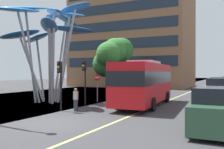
# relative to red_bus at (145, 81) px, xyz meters

# --- Properties ---
(ground) EXTENTS (120.00, 240.00, 0.10)m
(ground) POSITION_rel_red_bus_xyz_m (-2.73, -8.56, -2.01)
(ground) COLOR #38383A
(red_bus) EXTENTS (3.35, 10.00, 3.58)m
(red_bus) POSITION_rel_red_bus_xyz_m (0.00, 0.00, 0.00)
(red_bus) COLOR red
(red_bus) RESTS_ON ground
(leaf_sculpture) EXTENTS (9.60, 10.21, 8.75)m
(leaf_sculpture) POSITION_rel_red_bus_xyz_m (-8.87, -1.39, 4.69)
(leaf_sculpture) COLOR #9EA0A5
(leaf_sculpture) RESTS_ON ground
(traffic_light_kerb_near) EXTENTS (0.28, 0.42, 3.42)m
(traffic_light_kerb_near) POSITION_rel_red_bus_xyz_m (-4.27, -5.31, 0.53)
(traffic_light_kerb_near) COLOR black
(traffic_light_kerb_near) RESTS_ON ground
(traffic_light_kerb_far) EXTENTS (0.28, 0.42, 3.59)m
(traffic_light_kerb_far) POSITION_rel_red_bus_xyz_m (-4.51, -1.79, 0.65)
(traffic_light_kerb_far) COLOR black
(traffic_light_kerb_far) RESTS_ON ground
(car_parked_near) EXTENTS (1.98, 4.60, 2.00)m
(car_parked_near) POSITION_rel_red_bus_xyz_m (5.79, -7.26, -1.01)
(car_parked_near) COLOR #2D5138
(car_parked_near) RESTS_ON ground
(car_parked_mid) EXTENTS (1.96, 4.44, 2.27)m
(car_parked_mid) POSITION_rel_red_bus_xyz_m (5.59, -0.11, -0.90)
(car_parked_mid) COLOR gray
(car_parked_mid) RESTS_ON ground
(car_parked_far) EXTENTS (2.08, 3.83, 2.23)m
(car_parked_far) POSITION_rel_red_bus_xyz_m (5.31, 6.02, -0.91)
(car_parked_far) COLOR black
(car_parked_far) RESTS_ON ground
(tree_pavement_near) EXTENTS (4.21, 4.94, 7.41)m
(tree_pavement_near) POSITION_rel_red_bus_xyz_m (-8.94, 11.64, 3.26)
(tree_pavement_near) COLOR brown
(tree_pavement_near) RESTS_ON ground
(tree_pavement_far) EXTENTS (5.57, 4.64, 7.58)m
(tree_pavement_far) POSITION_rel_red_bus_xyz_m (-9.31, 13.00, 2.80)
(tree_pavement_far) COLOR brown
(tree_pavement_far) RESTS_ON ground
(pedestrian) EXTENTS (0.34, 0.34, 1.59)m
(pedestrian) POSITION_rel_red_bus_xyz_m (-3.29, -4.85, -1.16)
(pedestrian) COLOR #2D3342
(pedestrian) RESTS_ON ground
(no_entry_sign) EXTENTS (0.60, 0.12, 2.51)m
(no_entry_sign) POSITION_rel_red_bus_xyz_m (-4.66, 0.58, -0.28)
(no_entry_sign) COLOR gray
(no_entry_sign) RESTS_ON ground
(backdrop_building) EXTENTS (21.68, 13.53, 24.74)m
(backdrop_building) POSITION_rel_red_bus_xyz_m (-11.80, 27.29, 10.42)
(backdrop_building) COLOR #8E6042
(backdrop_building) RESTS_ON ground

